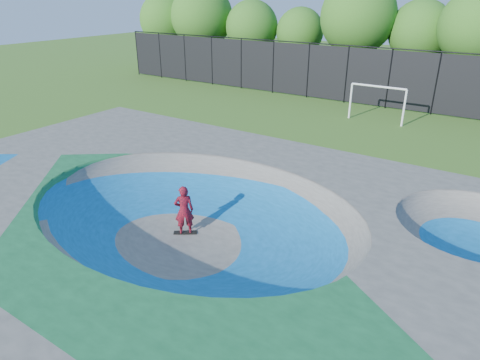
# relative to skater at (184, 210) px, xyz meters

# --- Properties ---
(ground) EXTENTS (120.00, 120.00, 0.00)m
(ground) POSITION_rel_skater_xyz_m (0.64, -0.36, -0.87)
(ground) COLOR #3A661C
(ground) RESTS_ON ground
(skate_deck) EXTENTS (22.00, 14.00, 1.50)m
(skate_deck) POSITION_rel_skater_xyz_m (0.64, -0.36, -0.12)
(skate_deck) COLOR gray
(skate_deck) RESTS_ON ground
(skater) EXTENTS (0.75, 0.74, 1.74)m
(skater) POSITION_rel_skater_xyz_m (0.00, 0.00, 0.00)
(skater) COLOR red
(skater) RESTS_ON ground
(skateboard) EXTENTS (0.76, 0.63, 0.05)m
(skateboard) POSITION_rel_skater_xyz_m (0.00, 0.00, -0.85)
(skateboard) COLOR black
(skateboard) RESTS_ON ground
(soccer_goal) EXTENTS (3.42, 0.12, 2.26)m
(soccer_goal) POSITION_rel_skater_xyz_m (1.10, 16.81, 0.70)
(soccer_goal) COLOR white
(soccer_goal) RESTS_ON ground
(fence) EXTENTS (48.09, 0.09, 4.04)m
(fence) POSITION_rel_skater_xyz_m (0.64, 20.64, 1.23)
(fence) COLOR black
(fence) RESTS_ON ground
(treeline) EXTENTS (53.16, 7.29, 8.59)m
(treeline) POSITION_rel_skater_xyz_m (-1.05, 25.52, 4.13)
(treeline) COLOR #4A3625
(treeline) RESTS_ON ground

